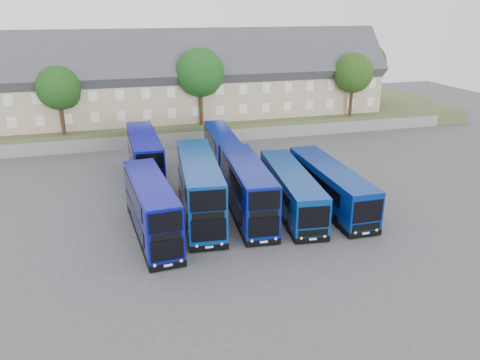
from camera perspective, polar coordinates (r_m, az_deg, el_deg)
The scene contains 15 objects.
ground at distance 35.19m, azimuth 0.15°, elevation -6.16°, with size 120.00×120.00×0.00m, color #49494E.
retaining_wall at distance 56.96m, azimuth -6.37°, elevation 5.08°, with size 70.00×0.40×1.50m, color slate.
earth_bank at distance 66.51m, azimuth -7.81°, elevation 7.48°, with size 80.00×20.00×2.00m, color #4C5A33.
terrace_row at distance 61.57m, azimuth -7.52°, elevation 11.76°, with size 54.00×10.40×11.20m.
dd_front_left at distance 34.22m, azimuth -10.72°, elevation -3.53°, with size 3.29×10.73×4.20m.
dd_front_mid at distance 36.65m, azimuth -4.94°, elevation -1.15°, with size 3.75×12.04×4.71m.
dd_front_right at distance 36.84m, azimuth 0.87°, elevation -1.25°, with size 3.25×11.08×4.35m.
dd_rear_left at distance 45.46m, azimuth -11.52°, elevation 2.66°, with size 2.73×11.21×4.44m.
dd_rear_right at distance 47.54m, azimuth -2.25°, elevation 3.55°, with size 2.89×10.05×3.94m.
coach_east_a at distance 38.24m, azimuth 6.20°, elevation -1.35°, with size 3.81×12.38×3.33m.
coach_east_b at distance 39.54m, azimuth 10.90°, elevation -0.82°, with size 2.70×12.44×3.39m.
tree_west at distance 56.33m, azimuth -21.09°, elevation 10.25°, with size 4.80×4.80×7.65m.
tree_mid at distance 57.40m, azimuth -4.77°, elevation 12.71°, with size 5.76×5.76×9.18m.
tree_east at distance 63.83m, azimuth 13.69°, elevation 12.39°, with size 5.12×5.12×8.16m.
tree_far at distance 72.78m, azimuth 15.30°, elevation 13.46°, with size 5.44×5.44×8.67m.
Camera 1 is at (-8.46, -30.28, 15.81)m, focal length 35.00 mm.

